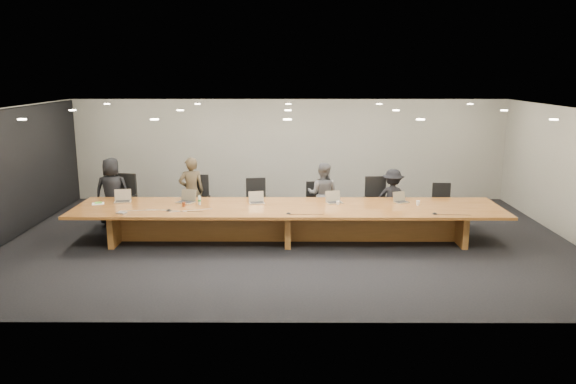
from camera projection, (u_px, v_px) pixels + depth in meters
name	position (u px, v px, depth m)	size (l,w,h in m)	color
ground	(288.00, 241.00, 12.00)	(12.00, 12.00, 0.00)	black
back_wall	(289.00, 150.00, 15.62)	(12.00, 0.02, 2.80)	#B0ACA0
left_wall_panel	(5.00, 177.00, 11.74)	(0.08, 7.84, 2.74)	black
conference_table	(288.00, 217.00, 11.89)	(9.00, 1.80, 0.75)	brown
chair_far_left	(122.00, 199.00, 13.15)	(0.62, 0.62, 1.21)	black
chair_left	(196.00, 200.00, 13.07)	(0.61, 0.61, 1.20)	black
chair_mid_left	(257.00, 202.00, 13.13)	(0.56, 0.56, 1.11)	black
chair_mid_right	(316.00, 203.00, 13.16)	(0.52, 0.52, 1.02)	black
chair_right	(377.00, 202.00, 13.01)	(0.59, 0.59, 1.17)	black
chair_far_right	(442.00, 205.00, 13.07)	(0.51, 0.51, 1.00)	black
person_a	(112.00, 192.00, 13.06)	(0.78, 0.51, 1.60)	black
person_b	(191.00, 191.00, 13.07)	(0.59, 0.39, 1.61)	#3A301F
person_c	(323.00, 194.00, 13.06)	(0.72, 0.56, 1.49)	#515154
person_d	(392.00, 198.00, 12.98)	(0.87, 0.50, 1.35)	black
laptop_a	(122.00, 196.00, 12.21)	(0.35, 0.26, 0.28)	#C7B398
laptop_b	(185.00, 196.00, 12.16)	(0.36, 0.26, 0.29)	tan
laptop_c	(257.00, 198.00, 12.10)	(0.33, 0.24, 0.26)	#C6B397
laptop_d	(335.00, 197.00, 12.13)	(0.33, 0.24, 0.26)	#BCAB8F
laptop_e	(402.00, 197.00, 12.18)	(0.30, 0.22, 0.24)	tan
water_bottle	(199.00, 200.00, 11.98)	(0.06, 0.06, 0.19)	#B4C5BF
amber_mug	(184.00, 204.00, 11.85)	(0.07, 0.07, 0.09)	maroon
paper_cup_near	(338.00, 203.00, 11.99)	(0.07, 0.07, 0.08)	white
paper_cup_far	(418.00, 203.00, 11.95)	(0.08, 0.08, 0.10)	white
notepad	(98.00, 204.00, 12.07)	(0.25, 0.20, 0.01)	white
lime_gadget	(98.00, 203.00, 12.08)	(0.14, 0.08, 0.02)	#5FD538
av_box	(122.00, 213.00, 11.26)	(0.18, 0.14, 0.03)	#A6A6AA
mic_left	(169.00, 210.00, 11.48)	(0.14, 0.14, 0.03)	black
mic_center	(288.00, 213.00, 11.25)	(0.10, 0.10, 0.03)	black
mic_right	(435.00, 213.00, 11.22)	(0.12, 0.12, 0.03)	black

